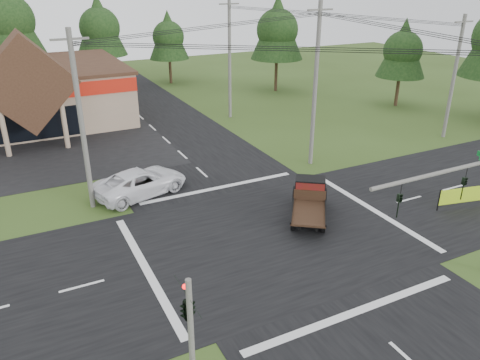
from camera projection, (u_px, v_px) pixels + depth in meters
ground at (272, 236)px, 25.37m from camera, size 120.00×120.00×0.00m
road_ns at (272, 236)px, 25.36m from camera, size 12.00×120.00×0.02m
road_ew at (272, 236)px, 25.36m from camera, size 120.00×12.00×0.02m
traffic_signal_corner at (187, 299)px, 14.88m from camera, size 0.53×2.48×4.40m
utility_pole_nw at (81, 122)px, 26.46m from camera, size 2.00×0.30×10.50m
utility_pole_ne at (315, 85)px, 32.83m from camera, size 2.00×0.30×11.50m
utility_pole_far at (454, 77)px, 38.85m from camera, size 2.00×0.30×10.20m
utility_pole_n at (230, 58)px, 44.35m from camera, size 2.00×0.30×11.20m
tree_row_c at (7, 18)px, 51.30m from camera, size 7.28×7.28×13.13m
tree_row_d at (99, 26)px, 56.77m from camera, size 6.16×6.16×11.11m
tree_row_e at (168, 35)px, 58.96m from camera, size 5.04×5.04×9.09m
tree_side_ne at (277, 28)px, 54.35m from camera, size 6.16×6.16×11.11m
tree_side_e_near at (403, 48)px, 48.36m from camera, size 5.04×5.04×9.09m
antique_flatbed_truck at (309, 202)px, 26.83m from camera, size 4.55×5.28×2.13m
roadside_banner at (467, 197)px, 28.29m from camera, size 3.95×0.94×1.37m
white_pickup at (141, 182)px, 29.91m from camera, size 6.61×4.38×1.69m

